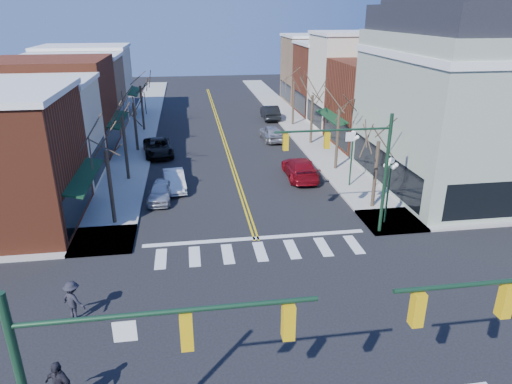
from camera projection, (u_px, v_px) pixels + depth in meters
name	position (u px, v px, depth m)	size (l,w,h in m)	color
ground	(283.00, 322.00, 19.47)	(160.00, 160.00, 0.00)	black
sidewalk_left	(126.00, 175.00, 36.59)	(3.50, 70.00, 0.15)	#9E9B93
sidewalk_right	(336.00, 165.00, 39.02)	(3.50, 70.00, 0.15)	#9E9B93
bldg_left_stucco_a	(26.00, 135.00, 33.84)	(10.00, 7.00, 7.50)	beige
bldg_left_brick_b	(53.00, 108.00, 41.00)	(10.00, 9.00, 8.50)	maroon
bldg_left_tan	(74.00, 96.00, 48.71)	(10.00, 7.50, 7.80)	#A27D59
bldg_left_stucco_b	(87.00, 83.00, 55.75)	(10.00, 8.00, 8.20)	beige
bldg_right_brick_a	(387.00, 104.00, 43.78)	(10.00, 8.50, 8.00)	maroon
bldg_right_stucco	(359.00, 82.00, 50.53)	(10.00, 7.00, 10.00)	beige
bldg_right_brick_b	(338.00, 80.00, 57.70)	(10.00, 8.00, 8.50)	maroon
bldg_right_tan	(320.00, 70.00, 64.95)	(10.00, 8.00, 9.00)	#A27D59
victorian_corner	(470.00, 96.00, 32.60)	(12.25, 14.25, 13.30)	#98A58F
traffic_mast_near_left	(112.00, 380.00, 10.16)	(6.60, 0.28, 7.20)	#14331E
traffic_mast_far_right	(356.00, 159.00, 25.29)	(6.60, 0.28, 7.20)	#14331E
lamppost_corner	(389.00, 179.00, 27.31)	(0.36, 0.36, 4.33)	#14331E
lamppost_midblock	(352.00, 149.00, 33.28)	(0.36, 0.36, 4.33)	#14331E
tree_left_a	(111.00, 188.00, 27.52)	(0.24, 0.24, 4.76)	#382B21
tree_left_b	(126.00, 149.00, 34.82)	(0.24, 0.24, 5.04)	#382B21
tree_left_c	(136.00, 128.00, 42.26)	(0.24, 0.24, 4.55)	#382B21
tree_left_d	(142.00, 109.00, 49.54)	(0.24, 0.24, 4.90)	#382B21
tree_right_a	(375.00, 176.00, 29.88)	(0.24, 0.24, 4.62)	#382B21
tree_right_b	(337.00, 140.00, 37.12)	(0.24, 0.24, 5.18)	#382B21
tree_right_c	(312.00, 120.00, 44.53)	(0.24, 0.24, 4.83)	#382B21
tree_right_d	(293.00, 104.00, 51.85)	(0.24, 0.24, 4.97)	#382B21
car_left_near	(161.00, 191.00, 31.71)	(1.57, 3.90, 1.33)	silver
car_left_mid	(174.00, 180.00, 33.75)	(1.45, 4.17, 1.37)	silver
car_left_far	(158.00, 147.00, 41.66)	(2.46, 5.33, 1.48)	black
car_right_near	(300.00, 168.00, 35.97)	(2.24, 5.51, 1.60)	maroon
car_right_mid	(272.00, 133.00, 46.41)	(1.86, 4.63, 1.58)	#B3B3B8
car_right_far	(270.00, 112.00, 55.47)	(1.79, 5.15, 1.70)	black
pedestrian_dark_b	(73.00, 300.00, 19.21)	(1.13, 0.65, 1.75)	black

